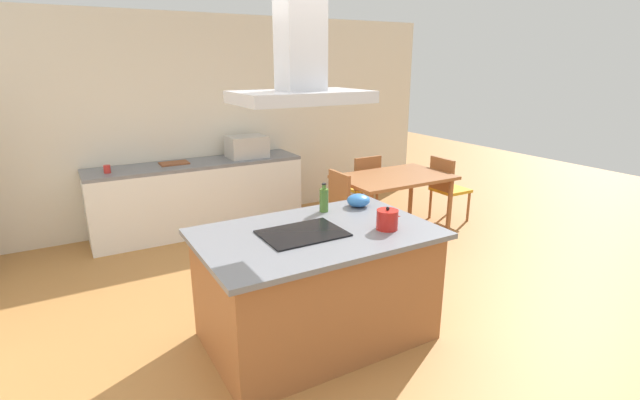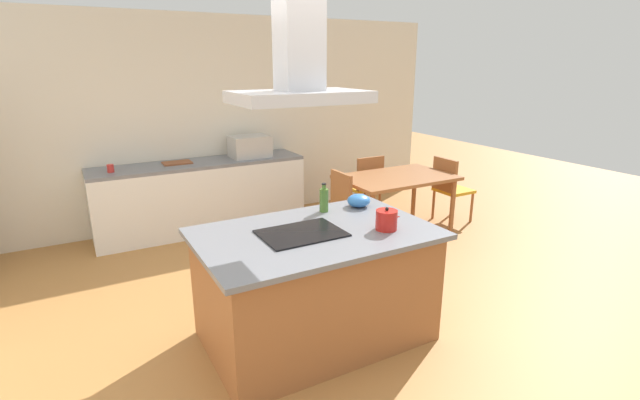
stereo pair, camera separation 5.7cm
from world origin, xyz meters
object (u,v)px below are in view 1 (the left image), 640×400
(cooktop, at_px, (303,233))
(chair_facing_back_wall, at_px, (363,183))
(mixing_bowl, at_px, (358,200))
(cutting_board, at_px, (174,163))
(olive_oil_bottle, at_px, (324,200))
(range_hood, at_px, (301,64))
(tea_kettle, at_px, (387,220))
(chair_at_left_end, at_px, (331,205))
(dining_table, at_px, (394,182))
(countertop_microwave, at_px, (247,147))
(chair_at_right_end, at_px, (446,185))
(coffee_mug_red, at_px, (107,169))

(cooktop, height_order, chair_facing_back_wall, cooktop)
(mixing_bowl, bearing_deg, cutting_board, 110.95)
(olive_oil_bottle, relative_size, cutting_board, 0.73)
(cutting_board, distance_m, range_hood, 3.17)
(tea_kettle, xyz_separation_m, chair_at_left_end, (0.60, 1.78, -0.47))
(range_hood, bearing_deg, dining_table, 36.33)
(dining_table, height_order, chair_at_left_end, chair_at_left_end)
(countertop_microwave, xyz_separation_m, chair_at_right_end, (2.34, -1.32, -0.53))
(dining_table, relative_size, chair_at_right_end, 1.57)
(coffee_mug_red, distance_m, chair_facing_back_wall, 3.22)
(tea_kettle, xyz_separation_m, coffee_mug_red, (-1.62, 3.05, -0.03))
(range_hood, bearing_deg, cooktop, 0.00)
(chair_facing_back_wall, bearing_deg, dining_table, -90.00)
(cooktop, distance_m, range_hood, 1.20)
(cutting_board, distance_m, dining_table, 2.75)
(chair_facing_back_wall, distance_m, chair_at_right_end, 1.13)
(countertop_microwave, relative_size, coffee_mug_red, 5.56)
(mixing_bowl, distance_m, coffee_mug_red, 3.03)
(cutting_board, xyz_separation_m, dining_table, (2.36, -1.37, -0.24))
(coffee_mug_red, height_order, chair_facing_back_wall, coffee_mug_red)
(olive_oil_bottle, distance_m, coffee_mug_red, 2.83)
(mixing_bowl, height_order, dining_table, mixing_bowl)
(tea_kettle, distance_m, mixing_bowl, 0.59)
(chair_at_left_end, bearing_deg, mixing_bowl, -110.97)
(cooktop, xyz_separation_m, dining_table, (2.12, 1.56, -0.24))
(olive_oil_bottle, relative_size, coffee_mug_red, 2.74)
(tea_kettle, bearing_deg, range_hood, 159.43)
(chair_at_right_end, bearing_deg, tea_kettle, -143.68)
(cutting_board, relative_size, chair_at_left_end, 0.38)
(chair_facing_back_wall, bearing_deg, tea_kettle, -121.68)
(cooktop, height_order, range_hood, range_hood)
(olive_oil_bottle, distance_m, mixing_bowl, 0.34)
(tea_kettle, height_order, chair_at_left_end, tea_kettle)
(cooktop, xyz_separation_m, tea_kettle, (0.61, -0.23, 0.07))
(olive_oil_bottle, bearing_deg, cooktop, -136.87)
(tea_kettle, bearing_deg, coffee_mug_red, 118.08)
(cooktop, bearing_deg, chair_at_right_end, 27.18)
(tea_kettle, xyz_separation_m, cutting_board, (-0.85, 3.16, -0.07))
(countertop_microwave, distance_m, range_hood, 3.15)
(chair_at_right_end, xyz_separation_m, chair_at_left_end, (-1.83, 0.00, 0.00))
(mixing_bowl, bearing_deg, cooktop, -154.62)
(cooktop, relative_size, chair_at_right_end, 0.67)
(range_hood, bearing_deg, chair_at_right_end, 27.18)
(cooktop, xyz_separation_m, chair_at_left_end, (1.20, 1.56, -0.40))
(tea_kettle, bearing_deg, cutting_board, 105.12)
(olive_oil_bottle, xyz_separation_m, chair_at_right_end, (2.62, 1.18, -0.50))
(dining_table, distance_m, chair_facing_back_wall, 0.68)
(olive_oil_bottle, xyz_separation_m, chair_facing_back_wall, (1.71, 1.84, -0.50))
(cutting_board, height_order, chair_at_left_end, cutting_board)
(tea_kettle, xyz_separation_m, mixing_bowl, (0.13, 0.58, -0.02))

